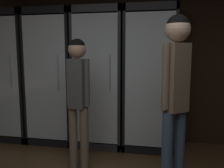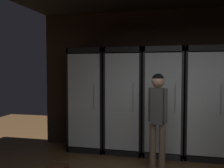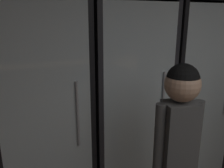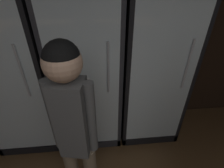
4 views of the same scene
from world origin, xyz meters
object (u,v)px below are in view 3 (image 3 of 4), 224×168
at_px(cooler_center, 123,104).
at_px(cooler_right, 185,95).
at_px(shopper_near, 176,157).
at_px(cooler_left, 43,117).

bearing_deg(cooler_center, cooler_right, -0.03).
bearing_deg(cooler_center, shopper_near, -93.52).
distance_m(cooler_right, shopper_near, 1.19).
distance_m(cooler_left, shopper_near, 1.12).
relative_size(cooler_left, cooler_right, 1.00).
height_order(cooler_left, cooler_center, same).
xyz_separation_m(cooler_right, shopper_near, (-0.80, -0.88, -0.03)).
distance_m(cooler_left, cooler_center, 0.74).
bearing_deg(cooler_left, cooler_right, -0.08).
relative_size(cooler_left, cooler_center, 1.00).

